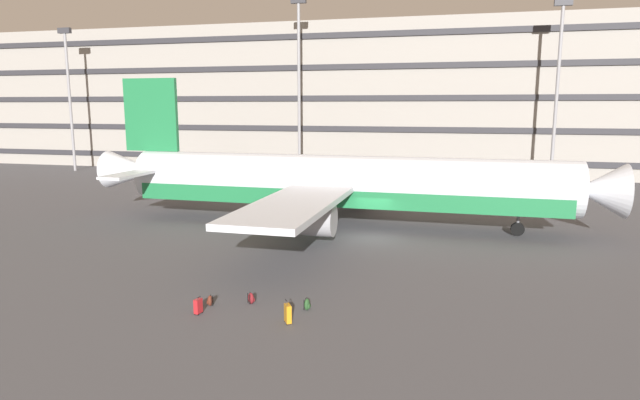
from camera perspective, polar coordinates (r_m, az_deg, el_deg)
ground_plane at (r=36.15m, az=5.30°, el=-4.00°), size 600.00×600.00×0.00m
terminal_structure at (r=77.21m, az=10.31°, el=10.50°), size 165.04×17.85×19.36m
airliner at (r=39.20m, az=1.82°, el=1.78°), size 38.15×30.70×10.80m
light_mast_far_left at (r=80.37m, az=-25.06°, el=10.68°), size 1.80×0.50×18.77m
light_mast_left at (r=65.45m, az=-2.24°, el=13.04°), size 1.80×0.50×21.13m
light_mast_center_left at (r=63.66m, az=23.89°, el=11.62°), size 1.80×0.50×19.66m
suitcase_upright at (r=23.66m, az=-12.79°, el=-10.89°), size 0.27×0.41×0.77m
suitcase_orange at (r=22.19m, az=-3.43°, el=-11.90°), size 0.41×0.49×0.99m
backpack_navy at (r=23.54m, az=-1.36°, el=-11.02°), size 0.29×0.38×0.57m
backpack_silver at (r=24.45m, az=-7.30°, el=-10.30°), size 0.43×0.43×0.56m
backpack_teal at (r=24.51m, az=-11.59°, el=-10.42°), size 0.32×0.38×0.53m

